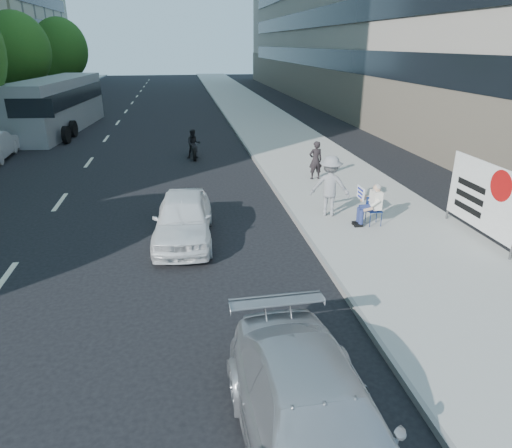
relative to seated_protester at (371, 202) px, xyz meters
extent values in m
plane|color=black|center=(-3.56, -3.73, -0.87)|extent=(160.00, 160.00, 0.00)
cube|color=#A3A198|center=(0.44, 16.27, -0.80)|extent=(5.00, 120.00, 0.15)
cylinder|color=#382616|center=(-17.26, 26.27, 0.61)|extent=(0.30, 0.30, 2.97)
ellipsoid|color=#184C14|center=(-17.26, 26.27, 4.02)|extent=(4.80, 4.80, 5.52)
cylinder|color=#382616|center=(-17.26, 40.27, 0.44)|extent=(0.30, 0.30, 2.62)
ellipsoid|color=#184C14|center=(-17.26, 40.27, 3.91)|extent=(5.40, 5.40, 6.21)
cylinder|color=navy|center=(-0.07, -0.21, -0.50)|extent=(0.02, 0.02, 0.45)
cylinder|color=navy|center=(0.29, -0.21, -0.50)|extent=(0.02, 0.02, 0.45)
cylinder|color=navy|center=(-0.07, 0.15, -0.50)|extent=(0.02, 0.02, 0.45)
cylinder|color=navy|center=(0.29, 0.15, -0.50)|extent=(0.02, 0.02, 0.45)
cube|color=navy|center=(0.11, -0.03, -0.26)|extent=(0.40, 0.40, 0.03)
cube|color=navy|center=(0.11, 0.16, -0.07)|extent=(0.40, 0.02, 0.40)
cylinder|color=navy|center=(-0.11, -0.13, -0.17)|extent=(0.44, 0.17, 0.17)
cylinder|color=navy|center=(-0.33, -0.13, -0.40)|extent=(0.14, 0.14, 0.46)
cube|color=black|center=(-0.39, -0.13, -0.67)|extent=(0.26, 0.11, 0.10)
cylinder|color=navy|center=(-0.11, 0.07, -0.17)|extent=(0.44, 0.17, 0.17)
cylinder|color=navy|center=(-0.33, 0.07, -0.40)|extent=(0.14, 0.14, 0.46)
cube|color=black|center=(-0.39, 0.07, -0.67)|extent=(0.26, 0.11, 0.10)
cube|color=white|center=(0.13, -0.03, 0.09)|extent=(0.26, 0.42, 0.56)
sphere|color=tan|center=(0.13, -0.03, 0.46)|extent=(0.23, 0.23, 0.23)
ellipsoid|color=gray|center=(0.15, -0.03, 0.49)|extent=(0.22, 0.24, 0.19)
ellipsoid|color=gray|center=(0.05, -0.03, 0.39)|extent=(0.10, 0.14, 0.13)
cylinder|color=white|center=(0.01, -0.27, 0.06)|extent=(0.30, 0.10, 0.25)
cylinder|color=tan|center=(-0.19, -0.27, -0.12)|extent=(0.29, 0.09, 0.14)
cylinder|color=white|center=(0.06, 0.23, 0.11)|extent=(0.26, 0.20, 0.32)
cylinder|color=tan|center=(-0.07, 0.37, 0.01)|extent=(0.30, 0.21, 0.18)
cube|color=white|center=(-0.14, 0.52, 0.14)|extent=(0.03, 0.55, 0.40)
imported|color=gray|center=(-0.98, 1.03, 0.26)|extent=(1.44, 1.12, 1.96)
imported|color=black|center=(-0.23, 5.21, 0.06)|extent=(0.60, 0.42, 1.57)
cylinder|color=#4C4C4C|center=(2.64, 0.08, 0.38)|extent=(0.06, 0.06, 2.20)
cube|color=white|center=(2.62, -1.42, 0.53)|extent=(0.04, 3.00, 1.90)
cylinder|color=#A50C0C|center=(2.60, -2.12, 1.03)|extent=(0.01, 0.84, 0.84)
cube|color=black|center=(2.60, -0.92, 0.68)|extent=(0.01, 1.30, 0.18)
cube|color=black|center=(2.60, -0.92, 0.33)|extent=(0.01, 1.30, 0.18)
cube|color=black|center=(2.60, -0.92, -0.02)|extent=(0.01, 1.30, 0.18)
imported|color=#ABADB2|center=(-4.06, -7.99, -0.18)|extent=(2.09, 4.83, 1.38)
imported|color=white|center=(-5.65, 0.08, -0.19)|extent=(1.88, 4.12, 1.37)
cylinder|color=black|center=(-4.98, 9.79, -0.55)|extent=(0.16, 0.65, 0.64)
cylinder|color=black|center=(-4.98, 11.19, -0.55)|extent=(0.16, 0.65, 0.64)
cube|color=black|center=(-4.98, 10.49, -0.32)|extent=(0.32, 1.21, 0.35)
imported|color=black|center=(-4.98, 10.39, -0.16)|extent=(0.72, 0.58, 1.42)
cube|color=gray|center=(-13.30, 19.63, 0.78)|extent=(3.69, 12.19, 3.30)
cube|color=black|center=(-14.57, 19.63, 1.33)|extent=(1.21, 11.45, 1.00)
cube|color=black|center=(-12.03, 19.63, 1.33)|extent=(1.21, 11.45, 1.00)
cube|color=black|center=(-13.30, 13.61, 1.33)|extent=(2.39, 0.30, 1.00)
cylinder|color=black|center=(-14.55, 15.13, -0.37)|extent=(0.35, 1.02, 1.00)
cylinder|color=black|center=(-12.05, 15.13, -0.37)|extent=(0.35, 1.02, 1.00)
cylinder|color=black|center=(-14.55, 17.13, -0.37)|extent=(0.35, 1.02, 1.00)
cylinder|color=black|center=(-12.05, 17.13, -0.37)|extent=(0.35, 1.02, 1.00)
cylinder|color=black|center=(-14.55, 23.13, -0.37)|extent=(0.35, 1.02, 1.00)
cylinder|color=black|center=(-12.05, 23.13, -0.37)|extent=(0.35, 1.02, 1.00)
cylinder|color=black|center=(-14.55, 24.63, -0.37)|extent=(0.35, 1.02, 1.00)
cylinder|color=black|center=(-12.05, 24.63, -0.37)|extent=(0.35, 1.02, 1.00)
camera|label=1|loc=(-5.57, -12.35, 4.49)|focal=32.00mm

